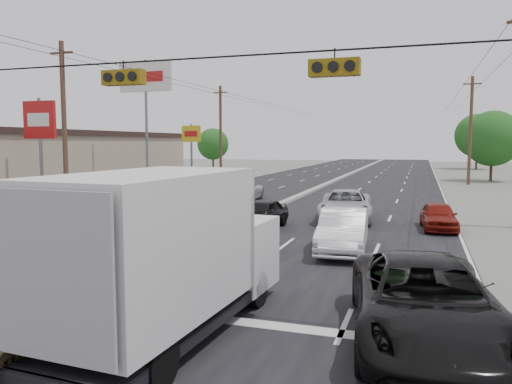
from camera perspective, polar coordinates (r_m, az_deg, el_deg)
ground at (r=13.84m, az=-19.61°, el=-11.11°), size 200.00×200.00×0.00m
road_surface at (r=41.42m, az=6.76°, el=0.19°), size 20.00×160.00×0.02m
center_median at (r=41.41m, az=6.77°, el=0.33°), size 0.50×160.00×0.20m
strip_mall at (r=49.28m, az=-25.75°, el=3.22°), size 12.00×42.00×4.60m
parking_lot at (r=43.66m, az=-17.09°, el=0.26°), size 10.00×42.00×0.02m
utility_pole_left_b at (r=32.82m, az=-21.08°, el=7.36°), size 1.60×0.30×10.00m
utility_pole_left_c at (r=54.52m, az=-4.07°, el=6.89°), size 1.60×0.30×10.00m
utility_pole_right_c at (r=50.60m, az=23.31°, el=6.55°), size 1.60×0.30×10.00m
traffic_signals at (r=12.55m, az=-15.29°, el=12.68°), size 25.00×0.30×0.54m
pole_sign_mid at (r=38.02m, az=-23.47°, el=7.00°), size 2.60×0.25×7.00m
pole_sign_billboard at (r=44.91m, az=-12.50°, el=11.85°), size 5.00×0.25×11.00m
pole_sign_far at (r=55.93m, az=-7.40°, el=6.11°), size 2.20×0.25×6.00m
tree_left_far at (r=76.63m, az=-4.94°, el=5.49°), size 4.80×4.80×6.12m
tree_right_mid at (r=55.81m, az=25.41°, el=5.54°), size 5.60×5.60×7.14m
tree_right_far at (r=80.78m, az=23.97°, el=5.91°), size 6.40×6.40×8.16m
box_truck at (r=10.20m, az=-10.02°, el=-6.84°), size 2.67×6.74×3.36m
tan_sedan at (r=10.56m, az=-23.88°, el=-12.31°), size 2.11×5.14×1.49m
red_sedan at (r=17.60m, az=-4.93°, el=-5.08°), size 1.73×4.03×1.29m
black_suv at (r=10.42m, az=18.77°, el=-11.94°), size 3.51×6.22×1.64m
queue_car_a at (r=22.65m, az=0.54°, el=-2.57°), size 1.92×4.09×1.35m
queue_car_b at (r=18.21m, az=9.93°, el=-4.42°), size 1.93×4.71×1.52m
queue_car_c at (r=25.43m, az=10.18°, el=-1.54°), size 3.15×5.78×1.54m
queue_car_e at (r=23.88m, az=20.14°, el=-2.64°), size 1.75×3.73×1.23m
oncoming_near at (r=26.82m, az=-15.65°, el=-1.40°), size 2.43×5.12×1.44m
oncoming_far at (r=33.44m, az=-1.68°, el=0.17°), size 2.94×5.41×1.44m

